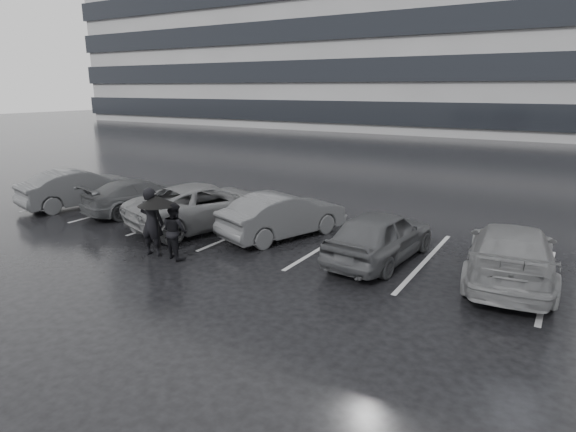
# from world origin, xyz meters

# --- Properties ---
(ground) EXTENTS (160.00, 160.00, 0.00)m
(ground) POSITION_xyz_m (0.00, 0.00, 0.00)
(ground) COLOR black
(ground) RESTS_ON ground
(office_building) EXTENTS (61.00, 26.00, 29.00)m
(office_building) POSITION_xyz_m (-22.00, 48.00, 14.34)
(office_building) COLOR gray
(office_building) RESTS_ON ground
(car_main) EXTENTS (1.93, 4.10, 1.35)m
(car_main) POSITION_xyz_m (2.34, 1.93, 0.68)
(car_main) COLOR black
(car_main) RESTS_ON ground
(car_west_a) EXTENTS (2.69, 4.28, 1.33)m
(car_west_a) POSITION_xyz_m (-0.89, 2.44, 0.67)
(car_west_a) COLOR #2A2A2D
(car_west_a) RESTS_ON ground
(car_west_b) EXTENTS (3.87, 5.56, 1.41)m
(car_west_b) POSITION_xyz_m (-3.57, 2.08, 0.70)
(car_west_b) COLOR #48484B
(car_west_b) RESTS_ON ground
(car_west_c) EXTENTS (2.61, 4.39, 1.19)m
(car_west_c) POSITION_xyz_m (-6.84, 2.32, 0.60)
(car_west_c) COLOR black
(car_west_c) RESTS_ON ground
(car_west_d) EXTENTS (2.47, 4.49, 1.40)m
(car_west_d) POSITION_xyz_m (-9.49, 1.77, 0.70)
(car_west_d) COLOR #2A2A2D
(car_west_d) RESTS_ON ground
(car_east) EXTENTS (2.35, 4.78, 1.34)m
(car_east) POSITION_xyz_m (5.41, 2.20, 0.67)
(car_east) COLOR #48484B
(car_east) RESTS_ON ground
(pedestrian_left) EXTENTS (0.74, 0.56, 1.85)m
(pedestrian_left) POSITION_xyz_m (-2.99, -0.79, 0.92)
(pedestrian_left) COLOR black
(pedestrian_left) RESTS_ON ground
(pedestrian_right) EXTENTS (0.84, 0.73, 1.49)m
(pedestrian_right) POSITION_xyz_m (-2.30, -0.66, 0.74)
(pedestrian_right) COLOR black
(pedestrian_right) RESTS_ON ground
(umbrella) EXTENTS (1.00, 1.00, 1.69)m
(umbrella) POSITION_xyz_m (-2.69, -0.84, 1.54)
(umbrella) COLOR black
(umbrella) RESTS_ON ground
(stall_stripes) EXTENTS (19.72, 5.00, 0.00)m
(stall_stripes) POSITION_xyz_m (-0.80, 2.50, 0.00)
(stall_stripes) COLOR #A4A4A7
(stall_stripes) RESTS_ON ground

